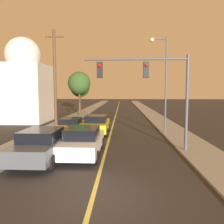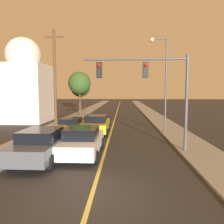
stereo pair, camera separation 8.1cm
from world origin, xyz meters
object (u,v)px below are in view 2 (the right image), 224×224
at_px(car_outer_lane_front, 42,144).
at_px(utility_pole_left, 55,79).
at_px(car_outer_lane_second, 71,126).
at_px(car_near_lane_front, 82,141).
at_px(tree_left_near, 80,88).
at_px(tree_left_far, 80,83).
at_px(car_near_lane_second, 96,124).
at_px(streetlamp_right, 163,73).
at_px(traffic_signal_mast, 151,81).
at_px(domed_building_left, 25,84).

distance_m(car_outer_lane_front, utility_pole_left, 9.19).
bearing_deg(car_outer_lane_second, car_near_lane_front, -70.31).
xyz_separation_m(tree_left_near, tree_left_far, (0.33, -2.22, 0.60)).
distance_m(car_outer_lane_second, tree_left_far, 15.60).
relative_size(car_near_lane_second, tree_left_far, 0.72).
bearing_deg(tree_left_far, car_near_lane_second, -73.23).
distance_m(car_near_lane_front, streetlamp_right, 9.86).
bearing_deg(utility_pole_left, streetlamp_right, -1.45).
xyz_separation_m(streetlamp_right, tree_left_far, (-9.73, 13.31, -0.28)).
height_order(traffic_signal_mast, streetlamp_right, streetlamp_right).
height_order(car_near_lane_second, car_outer_lane_second, car_near_lane_second).
xyz_separation_m(traffic_signal_mast, tree_left_near, (-8.34, 21.53, 0.06)).
distance_m(streetlamp_right, utility_pole_left, 9.31).
height_order(tree_left_near, domed_building_left, domed_building_left).
relative_size(car_near_lane_second, utility_pole_left, 0.53).
xyz_separation_m(tree_left_far, domed_building_left, (-5.14, -6.89, -0.34)).
height_order(car_outer_lane_front, traffic_signal_mast, traffic_signal_mast).
distance_m(car_near_lane_front, traffic_signal_mast, 5.19).
height_order(car_near_lane_front, car_near_lane_second, car_near_lane_front).
bearing_deg(car_outer_lane_second, tree_left_near, 98.54).
distance_m(car_near_lane_second, domed_building_left, 12.12).
relative_size(car_outer_lane_second, tree_left_far, 0.68).
distance_m(traffic_signal_mast, utility_pole_left, 9.82).
bearing_deg(car_outer_lane_second, car_near_lane_second, 31.03).
relative_size(car_near_lane_second, traffic_signal_mast, 0.76).
xyz_separation_m(car_near_lane_second, utility_pole_left, (-3.71, 0.67, 3.87)).
bearing_deg(streetlamp_right, tree_left_near, 122.92).
height_order(car_near_lane_second, domed_building_left, domed_building_left).
distance_m(car_near_lane_front, utility_pole_left, 8.92).
xyz_separation_m(car_near_lane_second, traffic_signal_mast, (3.87, -5.55, 3.36)).
distance_m(tree_left_far, domed_building_left, 8.61).
relative_size(tree_left_near, tree_left_far, 0.88).
relative_size(car_near_lane_second, domed_building_left, 0.47).
xyz_separation_m(car_near_lane_front, traffic_signal_mast, (3.87, 0.91, 3.34)).
distance_m(utility_pole_left, tree_left_near, 15.33).
bearing_deg(traffic_signal_mast, domed_building_left, 136.66).
relative_size(traffic_signal_mast, streetlamp_right, 0.76).
xyz_separation_m(streetlamp_right, tree_left_near, (-10.06, 15.54, -0.88)).
relative_size(car_outer_lane_second, traffic_signal_mast, 0.72).
bearing_deg(car_near_lane_front, car_near_lane_second, 90.00).
bearing_deg(car_near_lane_second, car_outer_lane_second, -148.97).
bearing_deg(traffic_signal_mast, car_outer_lane_second, 142.60).
xyz_separation_m(car_near_lane_front, car_outer_lane_front, (-1.90, -1.03, 0.05)).
relative_size(streetlamp_right, utility_pole_left, 0.91).
relative_size(car_outer_lane_front, car_outer_lane_second, 1.14).
bearing_deg(utility_pole_left, car_near_lane_second, -10.25).
bearing_deg(car_near_lane_second, tree_left_near, 105.65).
distance_m(tree_left_near, tree_left_far, 2.33).
xyz_separation_m(car_outer_lane_second, streetlamp_right, (7.49, 1.58, 4.34)).
xyz_separation_m(car_near_lane_front, car_near_lane_second, (0.00, 6.46, -0.01)).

